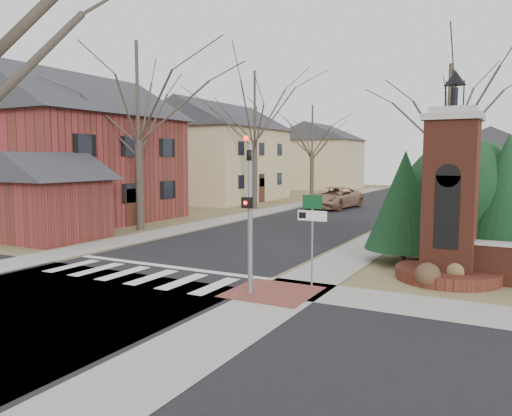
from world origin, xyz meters
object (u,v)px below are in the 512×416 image
Objects in this scene: sign_post at (312,223)px; pickup_truck at (334,198)px; brick_gate_monument at (450,211)px; distant_car at (443,187)px; traffic_signal_pole at (250,203)px.

sign_post is 23.82m from pickup_truck.
brick_gate_monument reaches higher than sign_post.
pickup_truck reaches higher than distant_car.
sign_post is at bearing 86.56° from distant_car.
sign_post is (1.29, 1.41, -0.64)m from traffic_signal_pole.
distant_car is at bearing 97.74° from brick_gate_monument.
sign_post is at bearing 47.57° from traffic_signal_pole.
brick_gate_monument is at bearing 91.46° from distant_car.
traffic_signal_pole reaches higher than pickup_truck.
traffic_signal_pole is 24.87m from pickup_truck.
traffic_signal_pole is 6.47m from brick_gate_monument.
pickup_truck is at bearing 103.76° from traffic_signal_pole.
pickup_truck is (-7.19, 22.68, -1.13)m from sign_post.
traffic_signal_pole is 0.69× the size of brick_gate_monument.
distant_car is at bearing 83.54° from pickup_truck.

